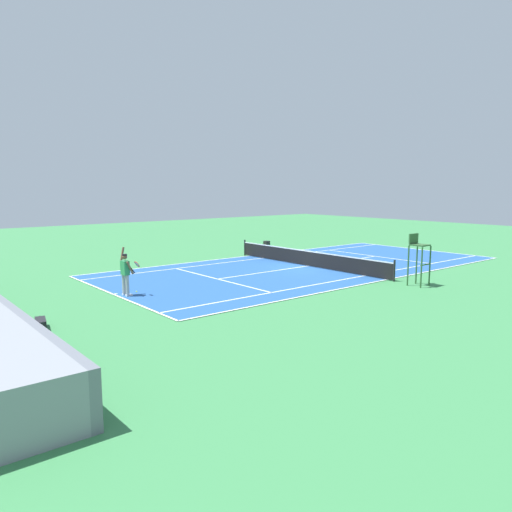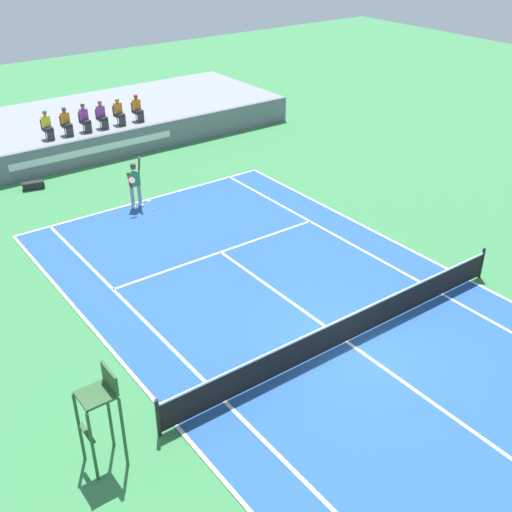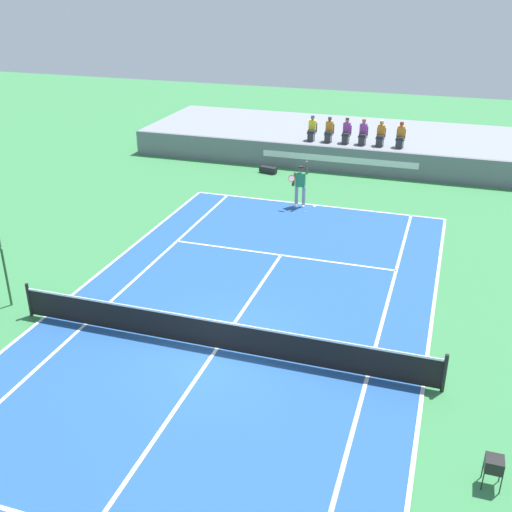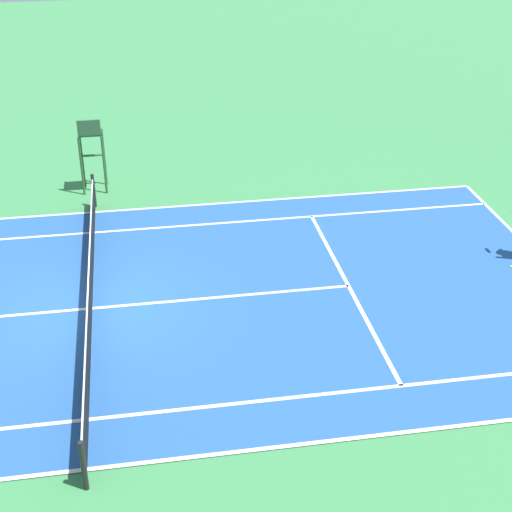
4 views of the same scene
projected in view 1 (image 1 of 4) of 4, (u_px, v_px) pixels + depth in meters
name	position (u px, v px, depth m)	size (l,w,h in m)	color
ground_plane	(307.00, 266.00, 28.48)	(80.00, 80.00, 0.00)	#387F47
court	(307.00, 266.00, 28.48)	(11.08, 23.88, 0.03)	#235193
net	(308.00, 258.00, 28.41)	(11.98, 0.10, 1.07)	black
tennis_player	(126.00, 273.00, 20.60)	(0.76, 0.64, 2.08)	#9E9EA3
tennis_ball	(137.00, 292.00, 21.44)	(0.07, 0.07, 0.07)	#D1E533
umpire_chair	(418.00, 253.00, 22.74)	(0.77, 0.77, 2.44)	#2D562D
equipment_bag	(41.00, 324.00, 15.96)	(0.95, 0.52, 0.32)	black
ball_hopper	(267.00, 243.00, 35.57)	(0.36, 0.36, 0.70)	black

